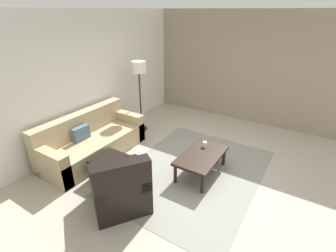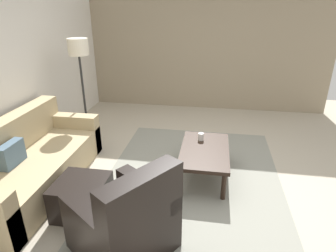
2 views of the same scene
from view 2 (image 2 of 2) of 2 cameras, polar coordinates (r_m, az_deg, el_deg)
ground_plane at (r=4.07m, az=4.90°, el=-9.90°), size 8.00×8.00×0.00m
rear_partition at (r=4.50m, az=-30.10°, el=9.65°), size 6.00×0.12×2.80m
stone_feature_panel at (r=6.47m, az=7.65°, el=15.65°), size 0.12×5.20×2.80m
area_rug at (r=4.07m, az=4.90°, el=-9.86°), size 3.08×2.34×0.01m
couch_main at (r=4.15m, az=-26.12°, el=-6.97°), size 2.21×0.91×0.88m
armchair_leather at (r=2.86m, az=-8.00°, el=-18.86°), size 1.11×1.11×0.95m
ottoman at (r=3.49m, az=-16.60°, el=-13.22°), size 0.56×0.56×0.40m
coffee_table at (r=3.93m, az=7.23°, el=-5.22°), size 1.10×0.64×0.41m
cup at (r=4.13m, az=6.51°, el=-2.10°), size 0.08×0.08×0.10m
lamp_standing at (r=4.94m, az=-17.10°, el=12.75°), size 0.32×0.32×1.71m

